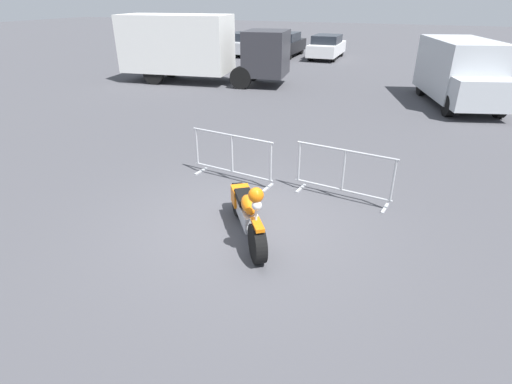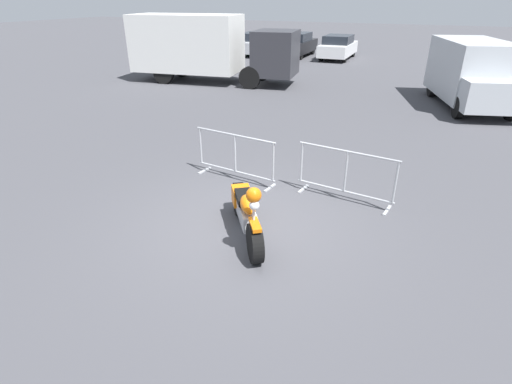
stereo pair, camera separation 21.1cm
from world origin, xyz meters
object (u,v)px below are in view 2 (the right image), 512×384
Objects in this scene: motorcycle at (246,211)px; delivery_van at (472,72)px; parked_car_green at (220,41)px; parked_car_white at (338,47)px; crowd_barrier_near at (235,157)px; parked_car_black at (296,44)px; crowd_barrier_far at (345,175)px; pedestrian at (285,49)px; box_truck at (205,46)px; parked_car_silver at (255,43)px.

motorcycle is 12.18m from delivery_van.
parked_car_green is 1.00× the size of parked_car_white.
crowd_barrier_near is (-1.23, 2.00, 0.09)m from motorcycle.
crowd_barrier_near is 10.78m from delivery_van.
parked_car_black reaches higher than motorcycle.
pedestrian is at bearing 114.55° from crowd_barrier_far.
motorcycle reaches higher than crowd_barrier_near.
box_truck is (-8.91, 9.62, 1.08)m from crowd_barrier_far.
crowd_barrier_far is at bearing -152.52° from parked_car_silver.
delivery_van is 1.23× the size of parked_car_white.
parked_car_black is (-5.48, 19.84, 0.22)m from crowd_barrier_near.
box_truck is at bearing 157.66° from parked_car_white.
delivery_van is 1.24× the size of parked_car_silver.
crowd_barrier_near is 0.47× the size of parked_car_silver.
crowd_barrier_far is at bearing -55.54° from box_truck.
crowd_barrier_far is 0.45× the size of parked_car_black.
parked_car_black is at bearing -85.91° from parked_car_silver.
motorcycle is 2.35m from crowd_barrier_far.
parked_car_green reaches higher than motorcycle.
parked_car_green reaches higher than crowd_barrier_near.
parked_car_silver is at bearing 91.00° from parked_car_white.
delivery_van reaches higher than pedestrian.
parked_car_white is (5.81, 0.26, 0.01)m from parked_car_silver.
parked_car_silver is 4.94m from pedestrian.
delivery_van is 1.23× the size of parked_car_green.
pedestrian is at bearing -172.56° from parked_car_black.
parked_car_green is (-4.84, 10.16, -0.89)m from box_truck.
parked_car_green is at bearing 107.10° from box_truck.
parked_car_white is (8.71, 0.03, 0.00)m from parked_car_green.
delivery_van is (11.28, -0.01, -0.39)m from box_truck.
box_truck reaches higher than delivery_van.
box_truck is 6.68m from pedestrian.
parked_car_white reaches higher than motorcycle.
parked_car_silver is at bearing 94.09° from parked_car_black.
delivery_van is 3.17× the size of pedestrian.
parked_car_green is 2.91m from parked_car_silver.
crowd_barrier_far is 0.46× the size of parked_car_green.
pedestrian reaches higher than parked_car_silver.
crowd_barrier_far is 0.38× the size of delivery_van.
box_truck is at bearing 173.05° from parked_car_black.
box_truck is 1.82× the size of parked_car_green.
pedestrian is (-2.31, -3.74, 0.18)m from parked_car_white.
pedestrian is (-9.71, 6.46, -0.32)m from delivery_van.
crowd_barrier_near is at bearing -158.32° from parked_car_silver.
parked_car_white reaches higher than parked_car_silver.
parked_car_white is at bearing -89.00° from parked_car_silver.
crowd_barrier_far is at bearing -159.72° from parked_car_black.
pedestrian is at bearing -140.77° from delivery_van.
pedestrian is (1.57, 6.45, -0.72)m from box_truck.
parked_car_black reaches higher than parked_car_silver.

